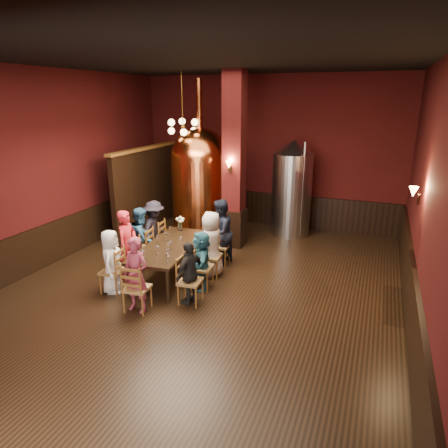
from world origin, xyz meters
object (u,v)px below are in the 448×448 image
at_px(person_2, 142,238).
at_px(copper_kettle, 201,181).
at_px(rose_vase, 180,221).
at_px(steel_vessel, 292,188).
at_px(person_1, 128,245).
at_px(person_0, 111,261).
at_px(dining_table, 170,248).

height_order(person_2, copper_kettle, copper_kettle).
relative_size(person_2, rose_vase, 4.08).
xyz_separation_m(person_2, steel_vessel, (2.69, 3.68, 0.64)).
height_order(person_1, rose_vase, person_1).
bearing_deg(steel_vessel, person_2, -126.19).
relative_size(person_2, copper_kettle, 0.33).
xyz_separation_m(person_0, steel_vessel, (2.57, 5.01, 0.69)).
bearing_deg(person_1, copper_kettle, -6.17).
height_order(dining_table, person_0, person_0).
bearing_deg(dining_table, rose_vase, 99.38).
bearing_deg(copper_kettle, rose_vase, -80.32).
distance_m(person_1, rose_vase, 1.51).
bearing_deg(rose_vase, copper_kettle, 99.68).
height_order(person_1, steel_vessel, steel_vessel).
distance_m(person_0, steel_vessel, 5.67).
relative_size(dining_table, person_1, 1.59).
relative_size(person_1, copper_kettle, 0.36).
distance_m(person_1, steel_vessel, 5.11).
bearing_deg(copper_kettle, person_2, -96.08).
xyz_separation_m(copper_kettle, rose_vase, (0.33, -1.96, -0.60)).
distance_m(person_2, rose_vase, 0.99).
height_order(person_0, person_2, person_2).
distance_m(dining_table, person_1, 0.92).
xyz_separation_m(person_0, rose_vase, (0.50, 2.06, 0.31)).
distance_m(dining_table, person_2, 0.91).
bearing_deg(steel_vessel, copper_kettle, -157.54).
relative_size(steel_vessel, rose_vase, 7.68).
distance_m(dining_table, copper_kettle, 3.12).
relative_size(person_1, steel_vessel, 0.57).
relative_size(dining_table, steel_vessel, 0.91).
bearing_deg(person_1, rose_vase, -24.24).
bearing_deg(rose_vase, steel_vessel, 54.90).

